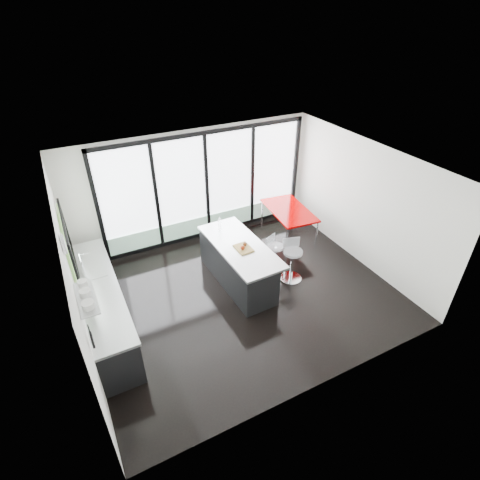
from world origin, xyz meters
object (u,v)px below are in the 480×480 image
red_table (288,224)px  bar_stool_near (292,265)px  island (237,264)px  bar_stool_far (275,258)px

red_table → bar_stool_near: bearing=-120.3°
island → bar_stool_near: island is taller
bar_stool_near → bar_stool_far: (-0.16, 0.44, -0.04)m
island → bar_stool_near: bearing=-24.1°
bar_stool_near → island: bearing=171.9°
island → bar_stool_near: (1.08, -0.48, -0.09)m
red_table → bar_stool_far: bearing=-134.9°
island → bar_stool_far: bearing=-2.9°
island → bar_stool_near: size_ratio=3.01×
island → red_table: island is taller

